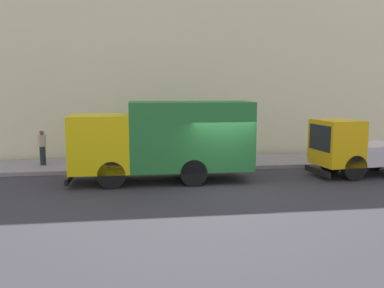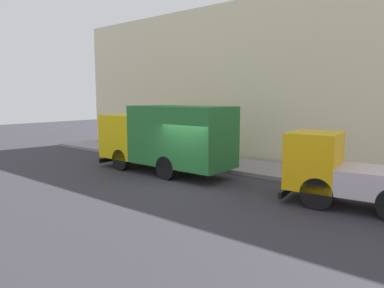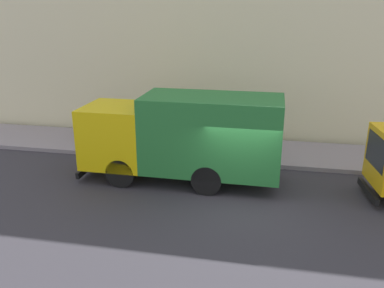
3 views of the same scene
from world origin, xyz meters
name	(u,v)px [view 2 (image 2 of 3)]	position (x,y,z in m)	size (l,w,h in m)	color
ground	(184,184)	(0.00, 0.00, 0.00)	(80.00, 80.00, 0.00)	#322F36
sidewalk	(241,166)	(4.64, 0.00, 0.09)	(3.28, 30.00, 0.18)	gray
building_facade	(263,81)	(6.78, 0.00, 4.55)	(0.50, 30.00, 9.10)	beige
large_utility_truck	(165,136)	(1.19, 2.22, 1.78)	(2.39, 7.35, 3.26)	yellow
small_flatbed_truck	(352,173)	(1.11, -6.32, 1.16)	(2.47, 5.41, 2.46)	#EDAD0D
pedestrian_walking	(160,140)	(4.20, 5.47, 1.07)	(0.46, 0.46, 1.67)	brown
pedestrian_standing	(140,137)	(4.63, 7.76, 1.04)	(0.50, 0.50, 1.64)	#1E2728
street_sign_post	(202,136)	(3.29, 1.57, 1.65)	(0.44, 0.08, 2.48)	#4C5156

